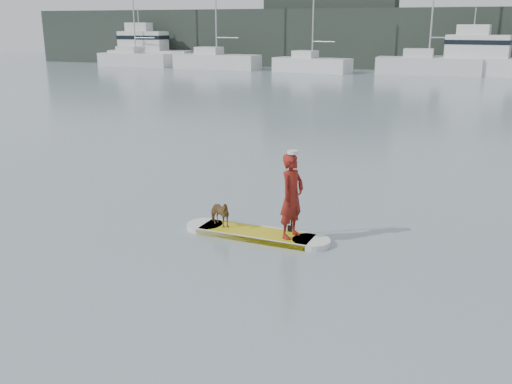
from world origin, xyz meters
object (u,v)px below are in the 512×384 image
(paddleboard, at_px, (256,234))
(dog, at_px, (219,213))
(paddler, at_px, (292,196))
(motor_yacht_a, at_px, (483,57))
(sailboat_d, at_px, (427,64))
(sailboat_a, at_px, (136,58))
(sailboat_c, at_px, (311,64))
(motor_yacht_b, at_px, (148,50))
(sailboat_b, at_px, (216,60))

(paddleboard, xyz_separation_m, dog, (-0.89, 0.06, 0.35))
(paddler, relative_size, motor_yacht_a, 0.18)
(dog, height_order, sailboat_d, sailboat_d)
(paddleboard, relative_size, paddler, 1.86)
(paddler, distance_m, sailboat_d, 44.45)
(paddleboard, bearing_deg, sailboat_d, 92.92)
(sailboat_a, distance_m, sailboat_d, 30.67)
(sailboat_c, bearing_deg, motor_yacht_b, -177.19)
(sailboat_b, distance_m, motor_yacht_a, 25.65)
(dog, height_order, motor_yacht_a, motor_yacht_a)
(dog, bearing_deg, paddleboard, -66.17)
(paddleboard, relative_size, sailboat_b, 0.25)
(sailboat_a, height_order, sailboat_c, sailboat_a)
(sailboat_a, xyz_separation_m, motor_yacht_b, (0.54, 1.77, 0.87))
(motor_yacht_a, bearing_deg, sailboat_c, -166.84)
(sailboat_a, distance_m, motor_yacht_a, 35.38)
(sailboat_c, bearing_deg, paddleboard, -65.45)
(dog, height_order, sailboat_a, sailboat_a)
(paddleboard, xyz_separation_m, paddler, (0.80, -0.05, 0.95))
(sailboat_b, distance_m, sailboat_c, 10.36)
(paddler, height_order, sailboat_d, sailboat_d)
(sailboat_d, height_order, motor_yacht_a, sailboat_d)
(paddler, relative_size, sailboat_d, 0.13)
(sailboat_d, height_order, motor_yacht_b, sailboat_d)
(paddler, relative_size, dog, 2.54)
(paddleboard, distance_m, sailboat_d, 44.41)
(paddleboard, relative_size, sailboat_a, 0.27)
(sailboat_a, xyz_separation_m, sailboat_b, (9.73, -0.35, 0.08))
(sailboat_d, bearing_deg, sailboat_c, -175.22)
(paddler, distance_m, motor_yacht_a, 45.09)
(paddleboard, height_order, sailboat_c, sailboat_c)
(sailboat_d, distance_m, motor_yacht_b, 30.21)
(paddler, bearing_deg, sailboat_a, 52.45)
(paddleboard, bearing_deg, sailboat_c, 106.69)
(motor_yacht_a, relative_size, motor_yacht_b, 1.07)
(sailboat_a, xyz_separation_m, sailboat_d, (30.67, -0.27, 0.13))
(sailboat_a, height_order, motor_yacht_a, sailboat_a)
(paddleboard, height_order, motor_yacht_a, motor_yacht_a)
(paddler, bearing_deg, sailboat_c, 31.80)
(motor_yacht_a, xyz_separation_m, motor_yacht_b, (-34.83, 1.63, 0.07))
(dog, distance_m, sailboat_d, 44.37)
(paddleboard, distance_m, sailboat_a, 53.84)
(paddleboard, bearing_deg, sailboat_a, 127.66)
(paddleboard, height_order, sailboat_d, sailboat_d)
(dog, bearing_deg, sailboat_a, 60.73)
(sailboat_b, bearing_deg, paddleboard, -61.09)
(paddleboard, height_order, dog, dog)
(sailboat_b, xyz_separation_m, motor_yacht_a, (25.64, 0.49, 0.71))
(dog, relative_size, sailboat_b, 0.05)
(dog, relative_size, sailboat_c, 0.07)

